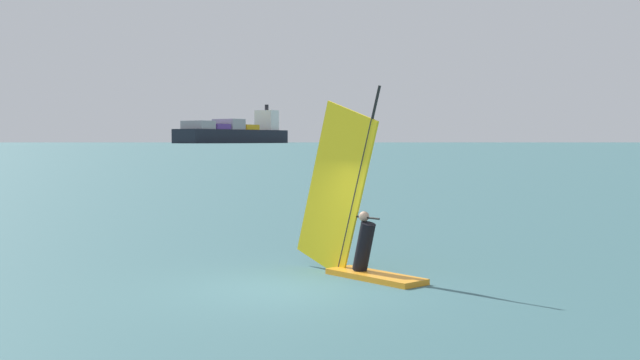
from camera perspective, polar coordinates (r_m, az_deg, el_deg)
The scene contains 3 objects.
ground_plane at distance 15.20m, azimuth -2.47°, elevation -8.07°, with size 4000.00×4000.00×0.00m, color #386066.
windsurfer at distance 16.48m, azimuth 2.57°, elevation -3.52°, with size 2.21×3.42×4.17m.
cargo_ship at distance 765.39m, azimuth -6.45°, elevation 3.51°, with size 120.96×119.58×40.26m.
Camera 1 is at (-2.21, -14.76, 2.92)m, focal length 42.85 mm.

